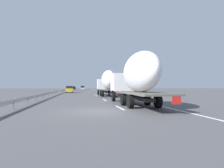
{
  "coord_description": "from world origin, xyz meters",
  "views": [
    {
      "loc": [
        -13.03,
        1.35,
        1.65
      ],
      "look_at": [
        16.97,
        -3.73,
        2.05
      ],
      "focal_mm": 31.59,
      "sensor_mm": 36.0,
      "label": 1
    }
  ],
  "objects_px": {
    "truck_lead": "(107,82)",
    "car_silver_hatch": "(82,88)",
    "truck_trailing": "(136,77)",
    "car_black_suv": "(74,88)",
    "road_sign": "(109,85)",
    "car_yellow_coupe": "(69,89)"
  },
  "relations": [
    {
      "from": "truck_lead",
      "to": "car_silver_hatch",
      "type": "bearing_deg",
      "value": 3.46
    },
    {
      "from": "truck_trailing",
      "to": "car_silver_hatch",
      "type": "height_order",
      "value": "truck_trailing"
    },
    {
      "from": "car_black_suv",
      "to": "road_sign",
      "type": "distance_m",
      "value": 56.06
    },
    {
      "from": "car_yellow_coupe",
      "to": "truck_lead",
      "type": "bearing_deg",
      "value": -159.2
    },
    {
      "from": "car_black_suv",
      "to": "road_sign",
      "type": "xyz_separation_m",
      "value": [
        -55.04,
        -10.59,
        1.25
      ]
    },
    {
      "from": "truck_trailing",
      "to": "car_silver_hatch",
      "type": "bearing_deg",
      "value": 2.62
    },
    {
      "from": "truck_lead",
      "to": "car_black_suv",
      "type": "height_order",
      "value": "truck_lead"
    },
    {
      "from": "car_yellow_coupe",
      "to": "car_silver_hatch",
      "type": "distance_m",
      "value": 35.41
    },
    {
      "from": "car_black_suv",
      "to": "truck_lead",
      "type": "bearing_deg",
      "value": -174.18
    },
    {
      "from": "car_black_suv",
      "to": "car_yellow_coupe",
      "type": "height_order",
      "value": "car_yellow_coupe"
    },
    {
      "from": "car_yellow_coupe",
      "to": "road_sign",
      "type": "relative_size",
      "value": 1.47
    },
    {
      "from": "car_silver_hatch",
      "to": "road_sign",
      "type": "xyz_separation_m",
      "value": [
        -36.34,
        -6.4,
        1.18
      ]
    },
    {
      "from": "truck_trailing",
      "to": "car_yellow_coupe",
      "type": "distance_m",
      "value": 37.73
    },
    {
      "from": "truck_lead",
      "to": "car_silver_hatch",
      "type": "relative_size",
      "value": 3.2
    },
    {
      "from": "truck_lead",
      "to": "car_black_suv",
      "type": "distance_m",
      "value": 73.78
    },
    {
      "from": "truck_trailing",
      "to": "car_black_suv",
      "type": "distance_m",
      "value": 91.16
    },
    {
      "from": "truck_trailing",
      "to": "car_black_suv",
      "type": "xyz_separation_m",
      "value": [
        90.84,
        7.49,
        -1.62
      ]
    },
    {
      "from": "car_black_suv",
      "to": "car_silver_hatch",
      "type": "xyz_separation_m",
      "value": [
        -18.7,
        -4.18,
        0.07
      ]
    },
    {
      "from": "truck_lead",
      "to": "car_silver_hatch",
      "type": "height_order",
      "value": "truck_lead"
    },
    {
      "from": "truck_lead",
      "to": "car_yellow_coupe",
      "type": "bearing_deg",
      "value": 20.8
    },
    {
      "from": "car_black_suv",
      "to": "truck_trailing",
      "type": "bearing_deg",
      "value": -175.29
    },
    {
      "from": "car_yellow_coupe",
      "to": "road_sign",
      "type": "bearing_deg",
      "value": -96.33
    }
  ]
}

